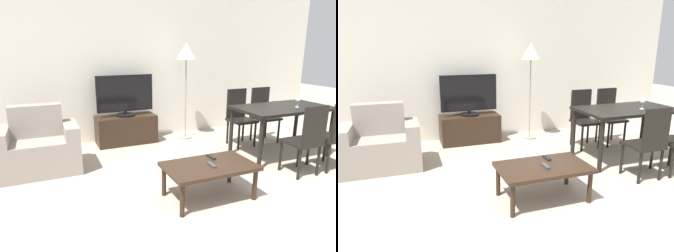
% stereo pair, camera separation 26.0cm
% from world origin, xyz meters
% --- Properties ---
extents(ground_plane, '(18.00, 18.00, 0.00)m').
position_xyz_m(ground_plane, '(0.00, 0.00, 0.00)').
color(ground_plane, tan).
extents(wall_back, '(7.23, 0.06, 2.70)m').
position_xyz_m(wall_back, '(0.00, 3.52, 1.35)').
color(wall_back, silver).
rests_on(wall_back, ground_plane).
extents(armchair, '(1.02, 0.62, 0.88)m').
position_xyz_m(armchair, '(-1.97, 2.47, 0.32)').
color(armchair, gray).
rests_on(armchair, ground_plane).
extents(tv_stand, '(1.01, 0.45, 0.48)m').
position_xyz_m(tv_stand, '(-0.58, 3.23, 0.24)').
color(tv_stand, black).
rests_on(tv_stand, ground_plane).
extents(tv, '(0.96, 0.32, 0.69)m').
position_xyz_m(tv, '(-0.58, 3.23, 0.83)').
color(tv, black).
rests_on(tv, tv_stand).
extents(coffee_table, '(0.99, 0.59, 0.39)m').
position_xyz_m(coffee_table, '(-0.27, 0.97, 0.35)').
color(coffee_table, black).
rests_on(coffee_table, ground_plane).
extents(dining_table, '(1.43, 0.80, 0.76)m').
position_xyz_m(dining_table, '(1.42, 1.72, 0.67)').
color(dining_table, black).
rests_on(dining_table, ground_plane).
extents(dining_chair_near, '(0.40, 0.40, 0.94)m').
position_xyz_m(dining_chair_near, '(1.17, 1.00, 0.52)').
color(dining_chair_near, black).
rests_on(dining_chair_near, ground_plane).
extents(dining_chair_far, '(0.40, 0.40, 0.94)m').
position_xyz_m(dining_chair_far, '(1.67, 2.43, 0.52)').
color(dining_chair_far, black).
rests_on(dining_chair_far, ground_plane).
extents(dining_chair_far_left, '(0.40, 0.40, 0.94)m').
position_xyz_m(dining_chair_far_left, '(1.17, 2.43, 0.52)').
color(dining_chair_far_left, black).
rests_on(dining_chair_far_left, ground_plane).
extents(floor_lamp, '(0.34, 0.34, 1.69)m').
position_xyz_m(floor_lamp, '(0.49, 3.10, 1.47)').
color(floor_lamp, gray).
rests_on(floor_lamp, ground_plane).
extents(remote_primary, '(0.04, 0.15, 0.02)m').
position_xyz_m(remote_primary, '(-0.14, 1.14, 0.40)').
color(remote_primary, black).
rests_on(remote_primary, coffee_table).
extents(remote_secondary, '(0.04, 0.15, 0.02)m').
position_xyz_m(remote_secondary, '(-0.26, 0.93, 0.40)').
color(remote_secondary, '#38383D').
rests_on(remote_secondary, coffee_table).
extents(wine_glass_left, '(0.07, 0.07, 0.15)m').
position_xyz_m(wine_glass_left, '(1.58, 1.59, 0.87)').
color(wine_glass_left, silver).
rests_on(wine_glass_left, dining_table).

